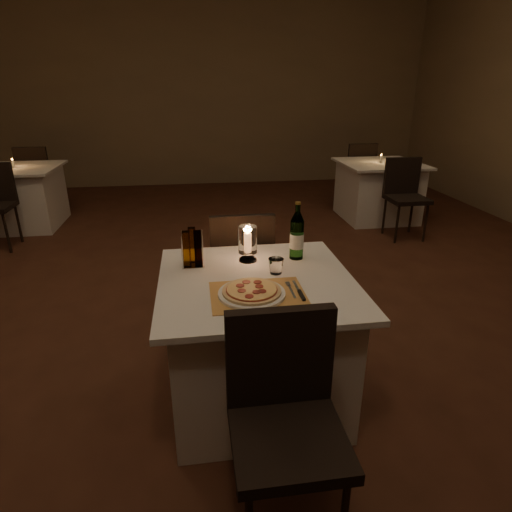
{
  "coord_description": "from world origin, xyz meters",
  "views": [
    {
      "loc": [
        -0.06,
        -2.76,
        1.67
      ],
      "look_at": [
        0.23,
        -0.76,
        0.86
      ],
      "focal_mm": 30.0,
      "sensor_mm": 36.0,
      "label": 1
    }
  ],
  "objects": [
    {
      "name": "main_table",
      "position": [
        0.23,
        -0.78,
        0.37
      ],
      "size": [
        1.0,
        1.0,
        0.74
      ],
      "color": "silver",
      "rests_on": "ground"
    },
    {
      "name": "neighbor_table_left",
      "position": [
        -2.2,
        2.8,
        0.37
      ],
      "size": [
        1.0,
        1.0,
        0.74
      ],
      "color": "silver",
      "rests_on": "ground"
    },
    {
      "name": "water_bottle",
      "position": [
        0.5,
        -0.53,
        0.87
      ],
      "size": [
        0.08,
        0.08,
        0.33
      ],
      "color": "#62A056",
      "rests_on": "main_table"
    },
    {
      "name": "neighbor_table_right",
      "position": [
        2.33,
        2.49,
        0.37
      ],
      "size": [
        1.0,
        1.0,
        0.74
      ],
      "color": "silver",
      "rests_on": "ground"
    },
    {
      "name": "floor",
      "position": [
        0.0,
        0.0,
        -0.01
      ],
      "size": [
        8.0,
        10.0,
        0.02
      ],
      "primitive_type": "cube",
      "color": "#4A2517",
      "rests_on": "ground"
    },
    {
      "name": "pizza",
      "position": [
        0.18,
        -0.96,
        0.77
      ],
      "size": [
        0.28,
        0.28,
        0.02
      ],
      "color": "#D8B77F",
      "rests_on": "plate"
    },
    {
      "name": "cruet_caddy",
      "position": [
        -0.09,
        -0.56,
        0.84
      ],
      "size": [
        0.12,
        0.12,
        0.21
      ],
      "color": "white",
      "rests_on": "main_table"
    },
    {
      "name": "neighbor_chair_ra",
      "position": [
        2.33,
        1.77,
        0.55
      ],
      "size": [
        0.42,
        0.42,
        0.9
      ],
      "color": "black",
      "rests_on": "ground"
    },
    {
      "name": "chair_near",
      "position": [
        0.23,
        -1.5,
        0.55
      ],
      "size": [
        0.42,
        0.42,
        0.9
      ],
      "color": "black",
      "rests_on": "ground"
    },
    {
      "name": "tumbler",
      "position": [
        0.34,
        -0.73,
        0.78
      ],
      "size": [
        0.08,
        0.08,
        0.08
      ],
      "primitive_type": null,
      "color": "white",
      "rests_on": "main_table"
    },
    {
      "name": "plate",
      "position": [
        0.18,
        -0.96,
        0.75
      ],
      "size": [
        0.32,
        0.32,
        0.01
      ],
      "primitive_type": "cylinder",
      "color": "white",
      "rests_on": "placemat"
    },
    {
      "name": "knife",
      "position": [
        0.41,
        -0.99,
        0.75
      ],
      "size": [
        0.02,
        0.22,
        0.01
      ],
      "color": "black",
      "rests_on": "placemat"
    },
    {
      "name": "neighbor_candle_right",
      "position": [
        2.33,
        2.49,
        0.79
      ],
      "size": [
        0.03,
        0.03,
        0.11
      ],
      "color": "white",
      "rests_on": "neighbor_table_right"
    },
    {
      "name": "fork",
      "position": [
        0.38,
        -0.93,
        0.75
      ],
      "size": [
        0.02,
        0.18,
        0.0
      ],
      "color": "silver",
      "rests_on": "placemat"
    },
    {
      "name": "wall_back",
      "position": [
        0.0,
        5.01,
        1.5
      ],
      "size": [
        8.0,
        0.02,
        3.0
      ],
      "primitive_type": "cube",
      "color": "#7F674A",
      "rests_on": "ground"
    },
    {
      "name": "neighbor_chair_rb",
      "position": [
        2.33,
        3.2,
        0.55
      ],
      "size": [
        0.42,
        0.42,
        0.9
      ],
      "color": "black",
      "rests_on": "ground"
    },
    {
      "name": "neighbor_candle_left",
      "position": [
        -2.2,
        2.8,
        0.79
      ],
      "size": [
        0.03,
        0.03,
        0.11
      ],
      "color": "white",
      "rests_on": "neighbor_table_left"
    },
    {
      "name": "placemat",
      "position": [
        0.21,
        -0.96,
        0.74
      ],
      "size": [
        0.45,
        0.34,
        0.0
      ],
      "primitive_type": "cube",
      "color": "#C28843",
      "rests_on": "main_table"
    },
    {
      "name": "hurricane_candle",
      "position": [
        0.22,
        -0.53,
        0.86
      ],
      "size": [
        0.11,
        0.11,
        0.2
      ],
      "color": "white",
      "rests_on": "main_table"
    },
    {
      "name": "neighbor_chair_lb",
      "position": [
        -2.2,
        3.51,
        0.55
      ],
      "size": [
        0.42,
        0.42,
        0.9
      ],
      "color": "black",
      "rests_on": "ground"
    },
    {
      "name": "chair_far",
      "position": [
        0.23,
        -0.07,
        0.55
      ],
      "size": [
        0.42,
        0.42,
        0.9
      ],
      "color": "black",
      "rests_on": "ground"
    }
  ]
}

